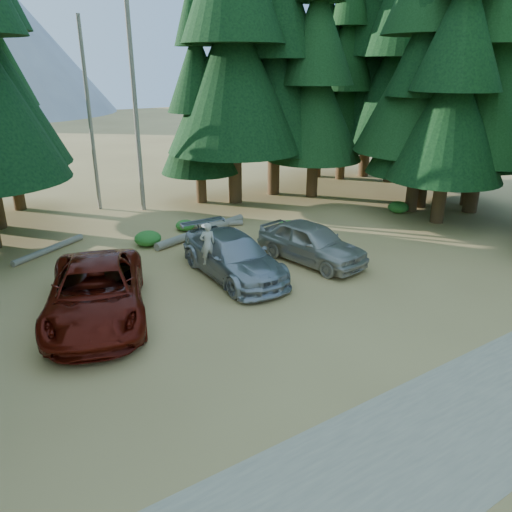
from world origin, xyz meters
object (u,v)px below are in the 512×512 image
object	(u,v)px
red_pickup	(96,292)
frisbee_player	(208,244)
silver_minivan_center	(233,256)
log_right	(202,231)
silver_minivan_right	(311,242)
log_mid	(210,224)
log_left	(49,249)

from	to	relation	value
red_pickup	frisbee_player	size ratio (longest dim) A/B	3.95
silver_minivan_center	frisbee_player	bearing A→B (deg)	170.90
frisbee_player	log_right	distance (m)	5.54
silver_minivan_right	log_mid	xyz separation A→B (m)	(-1.26, 6.40, -0.69)
silver_minivan_center	frisbee_player	xyz separation A→B (m)	(-0.99, 0.19, 0.64)
silver_minivan_right	log_mid	distance (m)	6.56
silver_minivan_right	log_mid	bearing A→B (deg)	91.43
red_pickup	frisbee_player	xyz separation A→B (m)	(4.40, 0.72, 0.57)
log_left	log_mid	xyz separation A→B (m)	(7.56, -0.65, 0.00)
log_right	frisbee_player	bearing A→B (deg)	-133.42
silver_minivan_right	log_right	xyz separation A→B (m)	(-2.15, 5.54, -0.65)
red_pickup	log_mid	distance (m)	9.99
red_pickup	log_mid	xyz separation A→B (m)	(7.58, 6.48, -0.75)
frisbee_player	log_left	size ratio (longest dim) A/B	0.43
log_left	log_right	distance (m)	6.84
red_pickup	log_left	bearing A→B (deg)	109.46
log_left	log_mid	size ratio (longest dim) A/B	1.15
log_left	silver_minivan_right	bearing A→B (deg)	-69.87
frisbee_player	log_left	xyz separation A→B (m)	(-4.39, 6.41, -1.32)
silver_minivan_center	silver_minivan_right	world-z (taller)	silver_minivan_right
log_mid	log_right	world-z (taller)	log_right
red_pickup	log_left	size ratio (longest dim) A/B	1.68
silver_minivan_right	log_left	size ratio (longest dim) A/B	1.28
log_left	frisbee_player	bearing A→B (deg)	-86.81
red_pickup	log_right	size ratio (longest dim) A/B	1.12
frisbee_player	silver_minivan_center	bearing A→B (deg)	-179.05
silver_minivan_center	log_left	distance (m)	8.53
frisbee_player	log_mid	bearing A→B (deg)	-107.20
log_mid	log_right	bearing A→B (deg)	-113.62
silver_minivan_right	frisbee_player	xyz separation A→B (m)	(-4.43, 0.65, 0.62)
silver_minivan_center	log_left	bearing A→B (deg)	130.82
log_mid	frisbee_player	bearing A→B (deg)	-96.56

